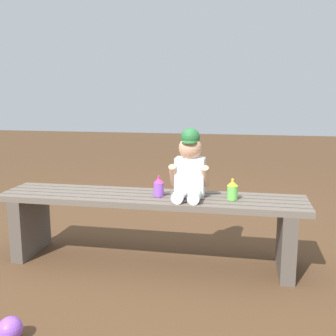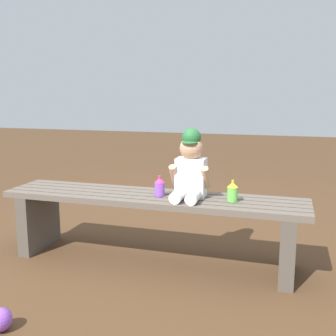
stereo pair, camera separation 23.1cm
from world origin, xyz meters
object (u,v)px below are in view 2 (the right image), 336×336
(park_bench, at_px, (152,216))
(sippy_cup_right, at_px, (233,191))
(toy_ball, at_px, (0,320))
(child_figure, at_px, (190,168))
(sippy_cup_left, at_px, (160,186))

(park_bench, relative_size, sippy_cup_right, 14.76)
(sippy_cup_right, bearing_deg, toy_ball, -134.63)
(child_figure, height_order, sippy_cup_left, child_figure)
(toy_ball, bearing_deg, park_bench, 66.38)
(park_bench, height_order, toy_ball, park_bench)
(park_bench, bearing_deg, toy_ball, -113.62)
(sippy_cup_left, bearing_deg, child_figure, 7.72)
(sippy_cup_left, relative_size, toy_ball, 1.19)
(sippy_cup_right, relative_size, toy_ball, 1.19)
(sippy_cup_right, bearing_deg, child_figure, 174.42)
(park_bench, bearing_deg, sippy_cup_left, -11.11)
(park_bench, xyz_separation_m, toy_ball, (-0.39, -0.90, -0.24))
(sippy_cup_right, xyz_separation_m, toy_ball, (-0.88, -0.89, -0.43))
(park_bench, height_order, sippy_cup_left, sippy_cup_left)
(sippy_cup_left, bearing_deg, toy_ball, -116.68)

